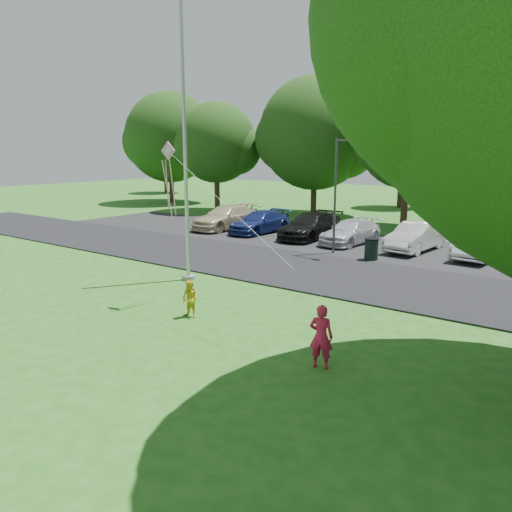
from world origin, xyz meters
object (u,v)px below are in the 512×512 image
Objects in this scene: street_lamp at (339,186)px; woman at (321,337)px; flagpole at (186,171)px; kite at (172,168)px; child_yellow at (190,299)px; trash_can at (371,250)px.

street_lamp reaches higher than woman.
flagpole is 3.17m from kite.
flagpole is 1.51× the size of kite.
woman is at bearing -12.05° from child_yellow.
kite is (1.88, -2.54, 0.20)m from flagpole.
kite is at bearing -84.74° from street_lamp.
woman is (3.71, -11.35, 0.23)m from trash_can.
woman is at bearing -56.04° from street_lamp.
street_lamp is at bearing 170.14° from trash_can.
child_yellow is (0.73, -10.87, -2.73)m from street_lamp.
trash_can is at bearing -1.47° from street_lamp.
flagpole is at bearing 125.75° from kite.
street_lamp is 13.19m from woman.
child_yellow is (-1.15, -10.54, 0.05)m from trash_can.
child_yellow is (3.17, -3.22, -3.60)m from flagpole.
flagpole reaches higher than street_lamp.
street_lamp is at bearing -79.99° from woman.
trash_can is 11.94m from woman.
trash_can is at bearing 81.15° from child_yellow.
woman reaches higher than trash_can.
kite is at bearing -53.45° from flagpole.
woman is 7.28m from kite.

